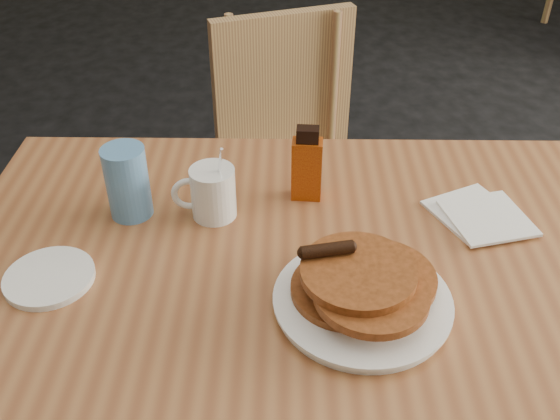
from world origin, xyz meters
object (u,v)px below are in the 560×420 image
object	(u,v)px
syrup_bottle	(307,166)
main_table	(313,282)
chair_main_far	(286,149)
coffee_mug	(212,192)
blue_tumbler	(127,182)
pancake_plate	(363,292)

from	to	relation	value
syrup_bottle	main_table	bearing A→B (deg)	-83.54
chair_main_far	coffee_mug	bearing A→B (deg)	-123.01
main_table	syrup_bottle	bearing A→B (deg)	87.28
chair_main_far	coffee_mug	size ratio (longest dim) A/B	5.71
coffee_mug	blue_tumbler	bearing A→B (deg)	-179.79
coffee_mug	syrup_bottle	world-z (taller)	coffee_mug
syrup_bottle	blue_tumbler	world-z (taller)	syrup_bottle
chair_main_far	blue_tumbler	distance (m)	0.72
main_table	chair_main_far	distance (m)	0.76
chair_main_far	main_table	bearing A→B (deg)	-105.94
chair_main_far	pancake_plate	size ratio (longest dim) A/B	3.17
pancake_plate	syrup_bottle	world-z (taller)	syrup_bottle
pancake_plate	syrup_bottle	bearing A→B (deg)	99.76
main_table	coffee_mug	world-z (taller)	coffee_mug
main_table	syrup_bottle	world-z (taller)	syrup_bottle
coffee_mug	blue_tumbler	size ratio (longest dim) A/B	1.12
chair_main_far	blue_tumbler	bearing A→B (deg)	-136.40
main_table	pancake_plate	distance (m)	0.14
pancake_plate	chair_main_far	bearing A→B (deg)	92.96
blue_tumbler	syrup_bottle	bearing A→B (deg)	4.60
pancake_plate	coffee_mug	bearing A→B (deg)	131.95
main_table	chair_main_far	size ratio (longest dim) A/B	1.57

